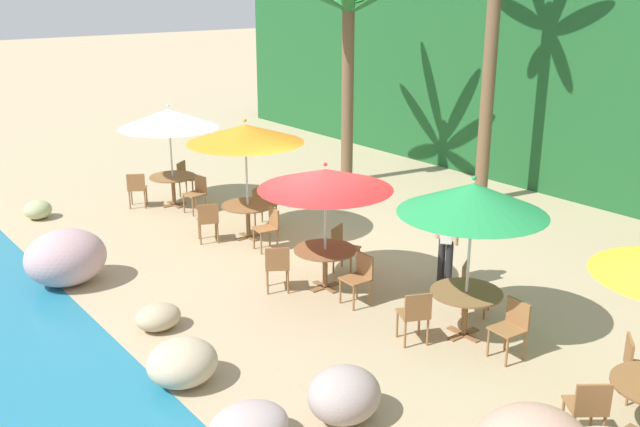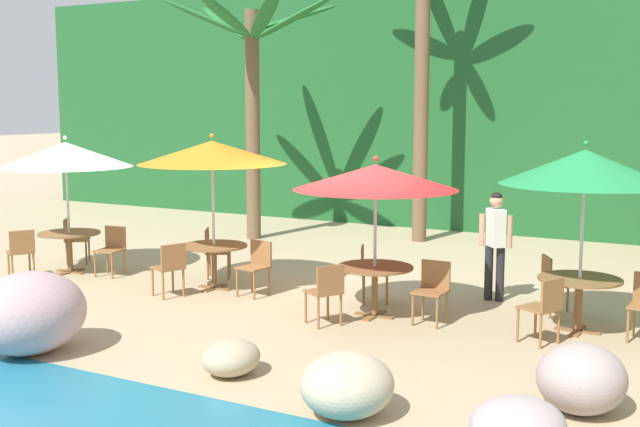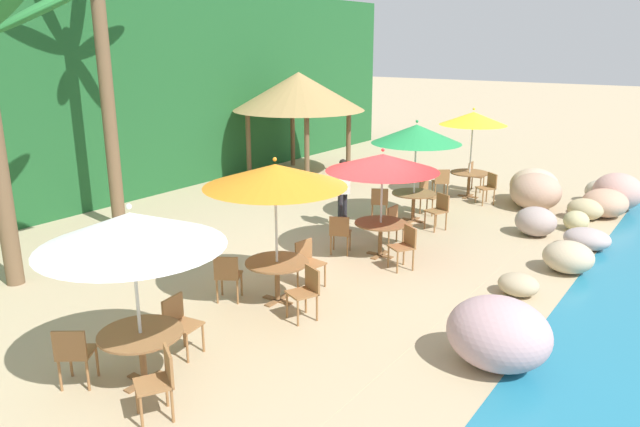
# 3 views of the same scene
# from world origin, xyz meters

# --- Properties ---
(ground_plane) EXTENTS (120.00, 120.00, 0.00)m
(ground_plane) POSITION_xyz_m (0.00, 0.00, 0.00)
(ground_plane) COLOR tan
(terrace_deck) EXTENTS (18.00, 5.20, 0.01)m
(terrace_deck) POSITION_xyz_m (0.00, 0.00, 0.00)
(terrace_deck) COLOR tan
(terrace_deck) RESTS_ON ground
(foliage_backdrop) EXTENTS (28.00, 2.40, 6.00)m
(foliage_backdrop) POSITION_xyz_m (0.00, 9.00, 3.00)
(foliage_backdrop) COLOR #1E5628
(foliage_backdrop) RESTS_ON ground
(rock_seawall) EXTENTS (15.25, 3.57, 1.01)m
(rock_seawall) POSITION_xyz_m (4.37, -2.98, 0.43)
(rock_seawall) COLOR #AF9D9B
(rock_seawall) RESTS_ON ground
(umbrella_white) EXTENTS (2.35, 2.35, 2.48)m
(umbrella_white) POSITION_xyz_m (-5.52, -0.14, 2.14)
(umbrella_white) COLOR silver
(umbrella_white) RESTS_ON ground
(dining_table_white) EXTENTS (1.10, 1.10, 0.74)m
(dining_table_white) POSITION_xyz_m (-5.52, -0.14, 0.61)
(dining_table_white) COLOR brown
(dining_table_white) RESTS_ON ground
(chair_white_seaward) EXTENTS (0.47, 0.48, 0.87)m
(chair_white_seaward) POSITION_xyz_m (-4.68, 0.07, 0.51)
(chair_white_seaward) COLOR olive
(chair_white_seaward) RESTS_ON ground
(chair_white_inland) EXTENTS (0.59, 0.59, 0.87)m
(chair_white_inland) POSITION_xyz_m (-6.09, 0.50, 0.51)
(chair_white_inland) COLOR olive
(chair_white_inland) RESTS_ON ground
(chair_white_left) EXTENTS (0.58, 0.58, 0.87)m
(chair_white_left) POSITION_xyz_m (-5.87, -0.91, 0.51)
(chair_white_left) COLOR olive
(chair_white_left) RESTS_ON ground
(umbrella_orange) EXTENTS (2.41, 2.41, 2.56)m
(umbrella_orange) POSITION_xyz_m (-2.46, 0.06, 2.26)
(umbrella_orange) COLOR silver
(umbrella_orange) RESTS_ON ground
(dining_table_orange) EXTENTS (1.10, 1.10, 0.74)m
(dining_table_orange) POSITION_xyz_m (-2.46, 0.06, 0.61)
(dining_table_orange) COLOR brown
(dining_table_orange) RESTS_ON ground
(chair_orange_seaward) EXTENTS (0.48, 0.48, 0.87)m
(chair_orange_seaward) POSITION_xyz_m (-1.60, 0.03, 0.51)
(chair_orange_seaward) COLOR olive
(chair_orange_seaward) RESTS_ON ground
(chair_orange_inland) EXTENTS (0.58, 0.58, 0.87)m
(chair_orange_inland) POSITION_xyz_m (-2.97, 0.75, 0.51)
(chair_orange_inland) COLOR olive
(chair_orange_inland) RESTS_ON ground
(chair_orange_left) EXTENTS (0.56, 0.55, 0.87)m
(chair_orange_left) POSITION_xyz_m (-2.71, -0.76, 0.51)
(chair_orange_left) COLOR olive
(chair_orange_left) RESTS_ON ground
(umbrella_red) EXTENTS (2.34, 2.34, 2.31)m
(umbrella_red) POSITION_xyz_m (0.60, -0.26, 2.01)
(umbrella_red) COLOR silver
(umbrella_red) RESTS_ON ground
(dining_table_red) EXTENTS (1.10, 1.10, 0.74)m
(dining_table_red) POSITION_xyz_m (0.60, -0.26, 0.61)
(dining_table_red) COLOR brown
(dining_table_red) RESTS_ON ground
(chair_red_seaward) EXTENTS (0.43, 0.44, 0.87)m
(chair_red_seaward) POSITION_xyz_m (1.45, -0.19, 0.51)
(chair_red_seaward) COLOR olive
(chair_red_seaward) RESTS_ON ground
(chair_red_inland) EXTENTS (0.56, 0.56, 0.87)m
(chair_red_inland) POSITION_xyz_m (0.17, 0.48, 0.51)
(chair_red_inland) COLOR olive
(chair_red_inland) RESTS_ON ground
(chair_red_left) EXTENTS (0.58, 0.58, 0.87)m
(chair_red_left) POSITION_xyz_m (0.23, -1.03, 0.51)
(chair_red_left) COLOR olive
(chair_red_left) RESTS_ON ground
(umbrella_green) EXTENTS (2.22, 2.22, 2.56)m
(umbrella_green) POSITION_xyz_m (3.32, 0.33, 2.22)
(umbrella_green) COLOR silver
(umbrella_green) RESTS_ON ground
(dining_table_green) EXTENTS (1.10, 1.10, 0.74)m
(dining_table_green) POSITION_xyz_m (3.32, 0.33, 0.61)
(dining_table_green) COLOR brown
(dining_table_green) RESTS_ON ground
(chair_green_inland) EXTENTS (0.58, 0.57, 0.87)m
(chair_green_inland) POSITION_xyz_m (2.83, 1.03, 0.51)
(chair_green_inland) COLOR olive
(chair_green_inland) RESTS_ON ground
(chair_green_left) EXTENTS (0.56, 0.56, 0.87)m
(chair_green_left) POSITION_xyz_m (3.06, -0.48, 0.51)
(chair_green_left) COLOR olive
(chair_green_left) RESTS_ON ground
(palm_tree_nearest) EXTENTS (3.79, 3.82, 5.35)m
(palm_tree_nearest) POSITION_xyz_m (-4.64, 4.60, 3.81)
(palm_tree_nearest) COLOR brown
(palm_tree_nearest) RESTS_ON ground
(palm_tree_second) EXTENTS (3.49, 3.30, 6.88)m
(palm_tree_second) POSITION_xyz_m (-1.23, 6.07, 4.58)
(palm_tree_second) COLOR brown
(palm_tree_second) RESTS_ON ground
(waiter_in_white) EXTENTS (0.52, 0.39, 1.70)m
(waiter_in_white) POSITION_xyz_m (1.83, 1.49, 0.99)
(waiter_in_white) COLOR #232328
(waiter_in_white) RESTS_ON ground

